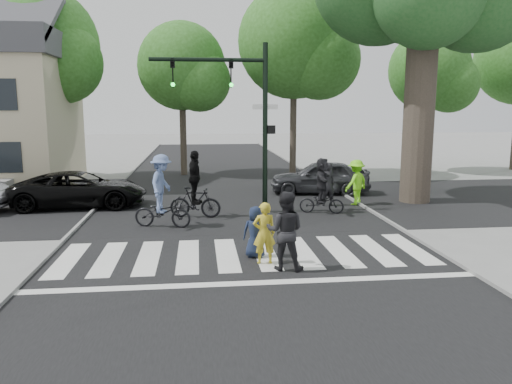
{
  "coord_description": "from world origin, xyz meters",
  "views": [
    {
      "loc": [
        -1.19,
        -11.52,
        3.8
      ],
      "look_at": [
        0.5,
        3.0,
        1.3
      ],
      "focal_mm": 35.0,
      "sensor_mm": 36.0,
      "label": 1
    }
  ],
  "objects_px": {
    "pedestrian_woman": "(264,233)",
    "car_suv": "(80,189)",
    "pedestrian_adult": "(285,231)",
    "cyclist_left": "(162,196)",
    "pedestrian_child": "(255,232)",
    "cyclist_mid": "(195,190)",
    "traffic_signal": "(241,104)",
    "cyclist_right": "(322,189)",
    "car_grey": "(320,177)"
  },
  "relations": [
    {
      "from": "pedestrian_adult",
      "to": "cyclist_left",
      "type": "bearing_deg",
      "value": -38.53
    },
    {
      "from": "pedestrian_child",
      "to": "pedestrian_woman",
      "type": "bearing_deg",
      "value": 119.5
    },
    {
      "from": "cyclist_mid",
      "to": "car_grey",
      "type": "distance_m",
      "value": 6.94
    },
    {
      "from": "pedestrian_child",
      "to": "cyclist_mid",
      "type": "height_order",
      "value": "cyclist_mid"
    },
    {
      "from": "cyclist_left",
      "to": "pedestrian_child",
      "type": "bearing_deg",
      "value": -54.0
    },
    {
      "from": "pedestrian_adult",
      "to": "cyclist_mid",
      "type": "relative_size",
      "value": 0.81
    },
    {
      "from": "traffic_signal",
      "to": "cyclist_mid",
      "type": "distance_m",
      "value": 3.45
    },
    {
      "from": "pedestrian_adult",
      "to": "car_grey",
      "type": "relative_size",
      "value": 0.43
    },
    {
      "from": "pedestrian_adult",
      "to": "cyclist_mid",
      "type": "xyz_separation_m",
      "value": [
        -2.12,
        5.91,
        0.02
      ]
    },
    {
      "from": "pedestrian_woman",
      "to": "cyclist_mid",
      "type": "xyz_separation_m",
      "value": [
        -1.7,
        5.41,
        0.19
      ]
    },
    {
      "from": "traffic_signal",
      "to": "car_suv",
      "type": "bearing_deg",
      "value": 164.04
    },
    {
      "from": "pedestrian_woman",
      "to": "cyclist_left",
      "type": "xyz_separation_m",
      "value": [
        -2.73,
        4.08,
        0.25
      ]
    },
    {
      "from": "pedestrian_woman",
      "to": "car_suv",
      "type": "height_order",
      "value": "pedestrian_woman"
    },
    {
      "from": "pedestrian_woman",
      "to": "traffic_signal",
      "type": "bearing_deg",
      "value": -92.55
    },
    {
      "from": "pedestrian_child",
      "to": "cyclist_left",
      "type": "xyz_separation_m",
      "value": [
        -2.57,
        3.54,
        0.35
      ]
    },
    {
      "from": "pedestrian_woman",
      "to": "cyclist_right",
      "type": "relative_size",
      "value": 0.76
    },
    {
      "from": "pedestrian_woman",
      "to": "pedestrian_adult",
      "type": "bearing_deg",
      "value": 127.28
    },
    {
      "from": "cyclist_left",
      "to": "cyclist_mid",
      "type": "relative_size",
      "value": 1.0
    },
    {
      "from": "traffic_signal",
      "to": "cyclist_right",
      "type": "height_order",
      "value": "traffic_signal"
    },
    {
      "from": "cyclist_right",
      "to": "car_suv",
      "type": "xyz_separation_m",
      "value": [
        -8.91,
        2.19,
        -0.21
      ]
    },
    {
      "from": "cyclist_left",
      "to": "car_suv",
      "type": "distance_m",
      "value": 4.99
    },
    {
      "from": "cyclist_left",
      "to": "cyclist_right",
      "type": "height_order",
      "value": "cyclist_left"
    },
    {
      "from": "pedestrian_child",
      "to": "cyclist_mid",
      "type": "distance_m",
      "value": 5.11
    },
    {
      "from": "pedestrian_woman",
      "to": "pedestrian_child",
      "type": "height_order",
      "value": "pedestrian_woman"
    },
    {
      "from": "cyclist_mid",
      "to": "cyclist_right",
      "type": "height_order",
      "value": "cyclist_mid"
    },
    {
      "from": "car_suv",
      "to": "car_grey",
      "type": "xyz_separation_m",
      "value": [
        9.85,
        1.91,
        0.05
      ]
    },
    {
      "from": "pedestrian_child",
      "to": "pedestrian_adult",
      "type": "distance_m",
      "value": 1.23
    },
    {
      "from": "pedestrian_adult",
      "to": "cyclist_mid",
      "type": "bearing_deg",
      "value": -53.31
    },
    {
      "from": "pedestrian_adult",
      "to": "car_grey",
      "type": "xyz_separation_m",
      "value": [
        3.34,
        10.18,
        -0.2
      ]
    },
    {
      "from": "car_suv",
      "to": "pedestrian_child",
      "type": "bearing_deg",
      "value": -143.0
    },
    {
      "from": "pedestrian_child",
      "to": "car_suv",
      "type": "xyz_separation_m",
      "value": [
        -5.92,
        7.22,
        0.02
      ]
    },
    {
      "from": "pedestrian_child",
      "to": "cyclist_mid",
      "type": "relative_size",
      "value": 0.57
    },
    {
      "from": "car_grey",
      "to": "pedestrian_child",
      "type": "bearing_deg",
      "value": -13.37
    },
    {
      "from": "pedestrian_child",
      "to": "pedestrian_adult",
      "type": "height_order",
      "value": "pedestrian_adult"
    },
    {
      "from": "traffic_signal",
      "to": "cyclist_mid",
      "type": "xyz_separation_m",
      "value": [
        -1.68,
        -0.62,
        -2.94
      ]
    },
    {
      "from": "pedestrian_adult",
      "to": "car_grey",
      "type": "bearing_deg",
      "value": -91.24
    },
    {
      "from": "pedestrian_woman",
      "to": "cyclist_mid",
      "type": "height_order",
      "value": "cyclist_mid"
    },
    {
      "from": "cyclist_left",
      "to": "cyclist_mid",
      "type": "bearing_deg",
      "value": 52.32
    },
    {
      "from": "pedestrian_woman",
      "to": "cyclist_left",
      "type": "relative_size",
      "value": 0.66
    },
    {
      "from": "cyclist_left",
      "to": "car_suv",
      "type": "height_order",
      "value": "cyclist_left"
    },
    {
      "from": "cyclist_right",
      "to": "car_suv",
      "type": "bearing_deg",
      "value": 166.18
    },
    {
      "from": "pedestrian_child",
      "to": "car_suv",
      "type": "height_order",
      "value": "car_suv"
    },
    {
      "from": "car_grey",
      "to": "cyclist_mid",
      "type": "bearing_deg",
      "value": -42.14
    },
    {
      "from": "pedestrian_child",
      "to": "cyclist_left",
      "type": "relative_size",
      "value": 0.57
    },
    {
      "from": "pedestrian_woman",
      "to": "car_grey",
      "type": "relative_size",
      "value": 0.35
    },
    {
      "from": "pedestrian_adult",
      "to": "car_suv",
      "type": "distance_m",
      "value": 10.52
    },
    {
      "from": "pedestrian_child",
      "to": "car_suv",
      "type": "relative_size",
      "value": 0.27
    },
    {
      "from": "traffic_signal",
      "to": "pedestrian_child",
      "type": "height_order",
      "value": "traffic_signal"
    },
    {
      "from": "pedestrian_child",
      "to": "cyclist_right",
      "type": "distance_m",
      "value": 5.85
    },
    {
      "from": "cyclist_left",
      "to": "cyclist_right",
      "type": "relative_size",
      "value": 1.16
    }
  ]
}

